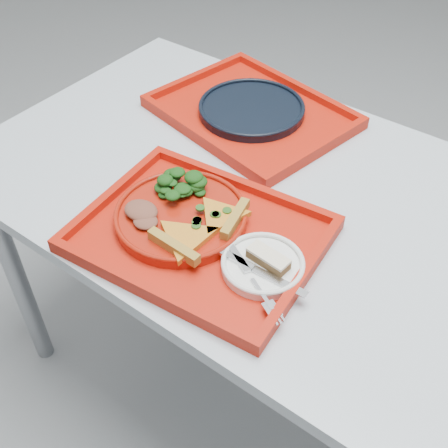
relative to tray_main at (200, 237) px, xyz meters
The scene contains 14 objects.
ground 0.80m from the tray_main, 51.42° to the left, with size 10.00×10.00×0.00m, color gray.
table 0.27m from the tray_main, 51.42° to the left, with size 1.60×0.80×0.75m.
tray_main is the anchor object (origin of this frame).
tray_far 0.44m from the tray_main, 111.76° to the left, with size 0.45×0.35×0.01m, color #B01809.
dinner_plate 0.06m from the tray_main, 169.70° to the left, with size 0.26×0.26×0.02m, color #9C190A.
side_plate 0.15m from the tray_main, ahead, with size 0.15×0.15×0.01m, color white.
navy_plate 0.44m from the tray_main, 111.76° to the left, with size 0.26×0.26×0.02m, color black.
pizza_slice_a 0.05m from the tray_main, 90.02° to the right, with size 0.13×0.11×0.02m, color gold, non-canonical shape.
pizza_slice_b 0.06m from the tray_main, 72.10° to the left, with size 0.12×0.10×0.02m, color gold, non-canonical shape.
salad_heap 0.12m from the tray_main, 147.43° to the left, with size 0.09×0.08×0.05m, color black.
meat_portion 0.13m from the tray_main, 161.86° to the right, with size 0.07×0.06×0.02m, color brown.
dessert_bar 0.15m from the tray_main, ahead, with size 0.08×0.04×0.02m.
knife 0.16m from the tray_main, ahead, with size 0.18×0.02×0.01m, color silver.
fork 0.16m from the tray_main, 15.84° to the right, with size 0.18×0.02×0.01m, color silver.
Camera 1 is at (0.33, -0.79, 1.52)m, focal length 45.00 mm.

